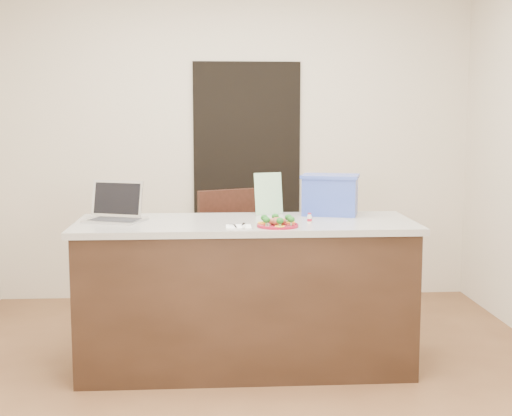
{
  "coord_description": "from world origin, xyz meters",
  "views": [
    {
      "loc": [
        -0.21,
        -4.04,
        1.57
      ],
      "look_at": [
        0.06,
        0.2,
        1.01
      ],
      "focal_mm": 50.0,
      "sensor_mm": 36.0,
      "label": 1
    }
  ],
  "objects": [
    {
      "name": "room_shell",
      "position": [
        0.0,
        0.0,
        1.62
      ],
      "size": [
        4.0,
        4.0,
        4.0
      ],
      "color": "white",
      "rests_on": "ground"
    },
    {
      "name": "doorway",
      "position": [
        0.1,
        1.98,
        1.0
      ],
      "size": [
        0.9,
        0.02,
        2.0
      ],
      "primitive_type": "cube",
      "color": "black",
      "rests_on": "ground"
    },
    {
      "name": "laptop",
      "position": [
        -0.79,
        0.33,
        0.98
      ],
      "size": [
        0.4,
        0.37,
        0.24
      ],
      "rotation": [
        0.0,
        0.0,
        -0.36
      ],
      "color": "#B9BABE",
      "rests_on": "island"
    },
    {
      "name": "blue_box",
      "position": [
        0.56,
        0.49,
        1.05
      ],
      "size": [
        0.42,
        0.35,
        0.26
      ],
      "rotation": [
        0.0,
        0.0,
        -0.27
      ],
      "color": "#2C42A2",
      "rests_on": "island"
    },
    {
      "name": "napkin",
      "position": [
        -0.05,
        0.02,
        0.92
      ],
      "size": [
        0.15,
        0.15,
        0.01
      ],
      "primitive_type": "cube",
      "rotation": [
        0.0,
        0.0,
        -0.02
      ],
      "color": "silver",
      "rests_on": "island"
    },
    {
      "name": "island",
      "position": [
        0.0,
        0.25,
        0.46
      ],
      "size": [
        2.06,
        0.76,
        0.92
      ],
      "color": "black",
      "rests_on": "ground"
    },
    {
      "name": "meatballs",
      "position": [
        0.17,
        0.02,
        0.95
      ],
      "size": [
        0.1,
        0.1,
        0.04
      ],
      "color": "brown",
      "rests_on": "plate"
    },
    {
      "name": "ground",
      "position": [
        0.0,
        0.0,
        0.0
      ],
      "size": [
        4.0,
        4.0,
        0.0
      ],
      "primitive_type": "plane",
      "color": "brown",
      "rests_on": "ground"
    },
    {
      "name": "yogurt_bottle",
      "position": [
        0.38,
        0.14,
        0.95
      ],
      "size": [
        0.03,
        0.03,
        0.06
      ],
      "rotation": [
        0.0,
        0.0,
        -0.13
      ],
      "color": "silver",
      "rests_on": "island"
    },
    {
      "name": "fork",
      "position": [
        -0.07,
        0.03,
        0.93
      ],
      "size": [
        0.03,
        0.15,
        0.0
      ],
      "rotation": [
        0.0,
        0.0,
        0.07
      ],
      "color": "silver",
      "rests_on": "napkin"
    },
    {
      "name": "leaflet",
      "position": [
        0.16,
        0.54,
        1.06
      ],
      "size": [
        0.19,
        0.1,
        0.27
      ],
      "primitive_type": "cube",
      "rotation": [
        -0.14,
        0.0,
        0.31
      ],
      "color": "silver",
      "rests_on": "island"
    },
    {
      "name": "knife",
      "position": [
        -0.02,
        0.0,
        0.93
      ],
      "size": [
        0.03,
        0.18,
        0.01
      ],
      "rotation": [
        0.0,
        0.0,
        -0.14
      ],
      "color": "silver",
      "rests_on": "napkin"
    },
    {
      "name": "broccoli",
      "position": [
        0.18,
        0.02,
        0.97
      ],
      "size": [
        0.19,
        0.21,
        0.04
      ],
      "color": "#124513",
      "rests_on": "plate"
    },
    {
      "name": "plate",
      "position": [
        0.18,
        0.02,
        0.93
      ],
      "size": [
        0.24,
        0.24,
        0.02
      ],
      "rotation": [
        0.0,
        0.0,
        0.1
      ],
      "color": "maroon",
      "rests_on": "island"
    },
    {
      "name": "chair",
      "position": [
        -0.09,
        1.03,
        0.58
      ],
      "size": [
        0.6,
        0.61,
        1.02
      ],
      "rotation": [
        0.0,
        0.0,
        0.43
      ],
      "color": "#381910",
      "rests_on": "ground"
    },
    {
      "name": "pepper_rings",
      "position": [
        0.18,
        0.02,
        0.94
      ],
      "size": [
        0.22,
        0.2,
        0.01
      ],
      "color": "gold",
      "rests_on": "plate"
    }
  ]
}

